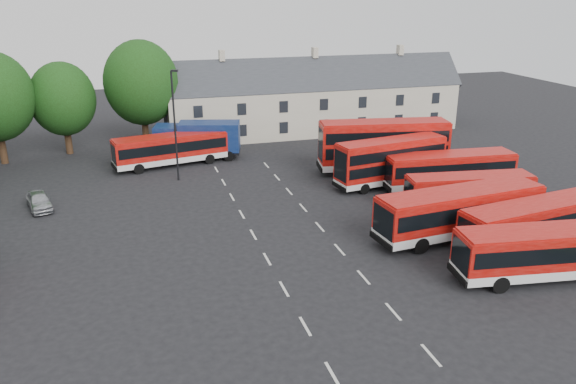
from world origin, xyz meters
name	(u,v)px	position (x,y,z in m)	size (l,w,h in m)	color
ground	(260,246)	(0.00, 0.00, 0.00)	(140.00, 140.00, 0.00)	black
lane_markings	(287,231)	(2.50, 2.00, 0.01)	(5.15, 33.80, 0.01)	beige
terrace_houses	(314,100)	(14.00, 30.00, 3.86)	(35.70, 7.13, 10.06)	beige
bus_row_a	(552,249)	(15.54, -9.20, 1.94)	(11.65, 4.14, 3.22)	silver
bus_row_b	(536,221)	(17.65, -5.21, 1.91)	(11.49, 4.06, 3.18)	silver
bus_row_c	(460,209)	(13.71, -2.36, 2.09)	(12.51, 3.99, 3.48)	silver
bus_row_d	(469,189)	(17.43, 2.14, 1.69)	(10.17, 3.63, 2.81)	silver
bus_row_e	(449,168)	(18.46, 6.78, 1.93)	(11.51, 3.55, 3.20)	silver
bus_dd_south	(391,159)	(14.03, 9.14, 2.37)	(10.39, 3.84, 4.17)	silver
bus_dd_north	(384,143)	(15.09, 12.87, 2.81)	(12.30, 4.70, 4.93)	silver
bus_north	(171,147)	(-3.98, 20.48, 1.87)	(11.28, 4.62, 3.11)	silver
box_truck	(199,138)	(-0.97, 22.42, 2.10)	(8.95, 4.82, 3.74)	black
silver_car	(39,201)	(-15.12, 11.59, 0.69)	(1.63, 4.04, 1.38)	#AFB2B7
lamppost	(175,123)	(-3.81, 15.77, 5.31)	(0.69, 0.44, 9.96)	black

